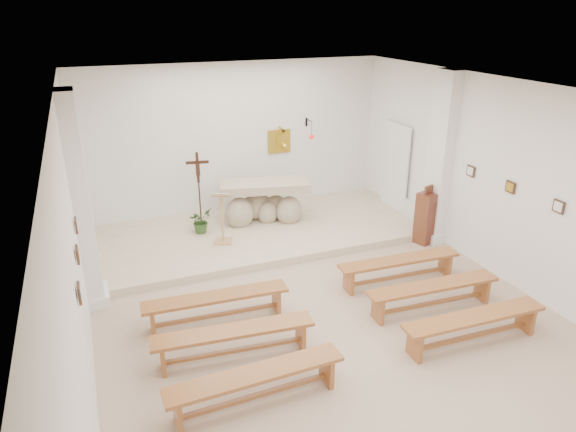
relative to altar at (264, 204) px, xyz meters
name	(u,v)px	position (x,y,z in m)	size (l,w,h in m)	color
ground	(330,321)	(-0.28, -3.93, -0.53)	(7.00, 10.00, 0.00)	tan
wall_left	(76,259)	(-3.77, -3.93, 1.22)	(0.02, 10.00, 3.50)	silver
wall_right	(520,189)	(3.21, -3.93, 1.22)	(0.02, 10.00, 3.50)	silver
wall_back	(236,141)	(-0.28, 1.06, 1.22)	(7.00, 0.02, 3.50)	silver
ceiling	(339,96)	(-0.28, -3.93, 2.96)	(7.00, 10.00, 0.02)	silver
sanctuary_platform	(258,233)	(-0.28, -0.43, -0.46)	(6.98, 3.00, 0.15)	beige
pilaster_left	(82,204)	(-3.65, -1.93, 1.22)	(0.26, 0.55, 3.50)	white
pilaster_right	(440,159)	(3.09, -1.93, 1.22)	(0.26, 0.55, 3.50)	white
gold_wall_relief	(279,141)	(0.77, 1.03, 1.12)	(0.55, 0.04, 0.55)	gold
sanctuary_lamp	(311,134)	(1.47, 0.78, 1.28)	(0.11, 0.36, 0.44)	black
station_frame_left_front	(79,293)	(-3.75, -4.73, 1.19)	(0.03, 0.20, 0.20)	#3D251A
station_frame_left_mid	(77,255)	(-3.75, -3.73, 1.19)	(0.03, 0.20, 0.20)	#3D251A
station_frame_left_rear	(76,225)	(-3.75, -2.73, 1.19)	(0.03, 0.20, 0.20)	#3D251A
station_frame_right_front	(559,207)	(3.19, -4.73, 1.19)	(0.03, 0.20, 0.20)	#3D251A
station_frame_right_mid	(510,187)	(3.19, -3.73, 1.19)	(0.03, 0.20, 0.20)	#3D251A
station_frame_right_rear	(471,171)	(3.19, -2.73, 1.19)	(0.03, 0.20, 0.20)	#3D251A
radiator_left	(90,269)	(-3.71, -1.23, -0.26)	(0.10, 0.85, 0.52)	silver
radiator_right	(415,215)	(3.15, -1.23, -0.26)	(0.10, 0.85, 0.52)	silver
altar	(264,204)	(0.00, 0.00, 0.00)	(2.05, 1.17, 1.00)	tan
lectern	(222,217)	(-1.15, -0.77, 0.17)	(0.48, 0.44, 1.11)	tan
crucifix_stand	(199,183)	(-1.34, 0.37, 0.55)	(0.49, 0.21, 1.61)	#331B10
potted_plant	(201,221)	(-1.45, -0.11, -0.12)	(0.47, 0.40, 0.52)	#2C4E1F
donation_pedestal	(426,218)	(2.82, -2.03, 0.02)	(0.42, 0.42, 1.26)	brown
bench_left_front	(216,302)	(-1.94, -3.28, -0.18)	(2.27, 0.50, 0.48)	#A45C2F
bench_right_front	(399,265)	(1.37, -3.28, -0.18)	(2.27, 0.47, 0.48)	#A45C2F
bench_left_second	(234,337)	(-1.94, -4.24, -0.18)	(2.28, 0.57, 0.48)	#A45C2F
bench_right_second	(433,291)	(1.37, -4.24, -0.18)	(2.27, 0.48, 0.48)	#A45C2F
bench_left_third	(256,380)	(-1.94, -5.21, -0.18)	(2.26, 0.42, 0.48)	#A45C2F
bench_right_third	(474,323)	(1.37, -5.21, -0.18)	(2.26, 0.44, 0.48)	#A45C2F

